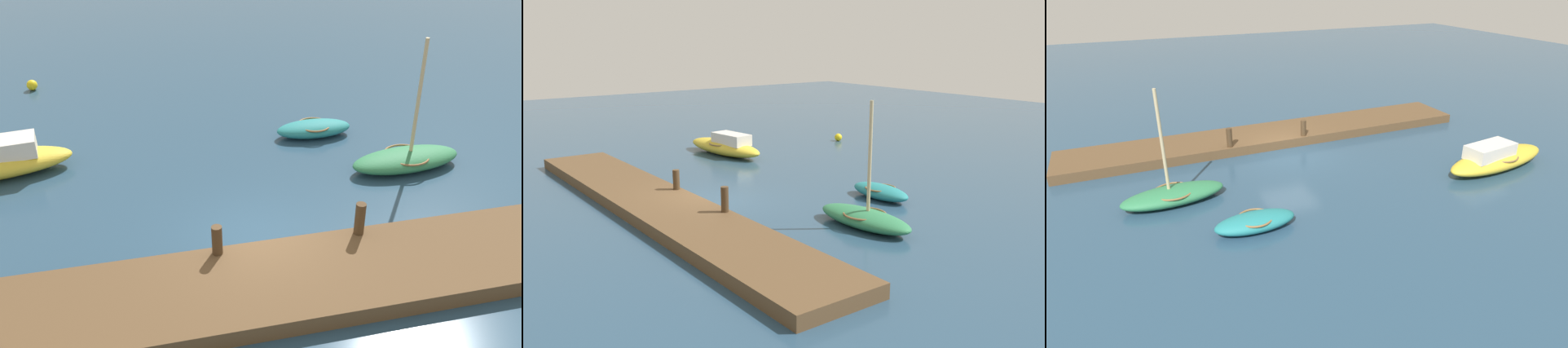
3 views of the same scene
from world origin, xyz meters
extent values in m
plane|color=navy|center=(0.00, 0.00, 0.00)|extent=(84.00, 84.00, 0.00)
cube|color=brown|center=(0.00, -2.12, 0.22)|extent=(20.42, 2.96, 0.45)
ellipsoid|color=#2D7A4C|center=(5.75, 2.79, 0.32)|extent=(3.94, 1.75, 0.63)
torus|color=olive|center=(5.75, 2.79, 0.49)|extent=(1.63, 1.63, 0.07)
cylinder|color=#C6B284|center=(5.89, 2.80, 2.45)|extent=(0.12, 0.12, 3.88)
ellipsoid|color=teal|center=(3.52, 5.82, 0.29)|extent=(2.79, 1.17, 0.58)
torus|color=olive|center=(3.52, 5.82, 0.45)|extent=(1.24, 1.24, 0.07)
cylinder|color=#47331E|center=(-1.16, -0.89, 0.84)|extent=(0.27, 0.27, 0.80)
cylinder|color=#47331E|center=(2.59, -0.89, 0.90)|extent=(0.27, 0.27, 0.90)
sphere|color=yellow|center=(-7.18, 13.06, 0.23)|extent=(0.46, 0.46, 0.46)
camera|label=1|loc=(-2.63, -11.95, 9.14)|focal=38.47mm
camera|label=2|loc=(19.62, -10.89, 6.57)|focal=40.55mm
camera|label=3|loc=(7.09, 18.18, 8.03)|focal=30.32mm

